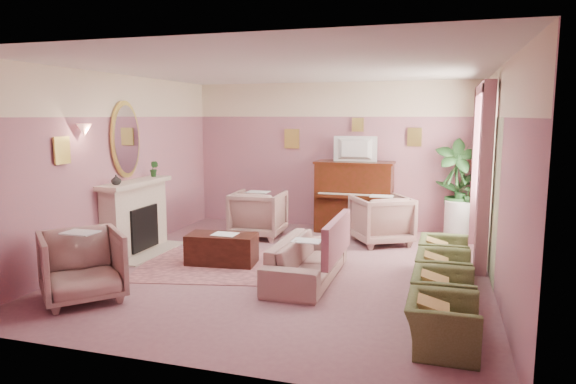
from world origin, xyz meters
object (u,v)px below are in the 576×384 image
(sofa, at_px, (307,252))
(floral_armchair_right, at_px, (381,217))
(coffee_table, at_px, (222,249))
(floral_armchair_left, at_px, (258,212))
(piano, at_px, (354,198))
(floral_armchair_front, at_px, (82,262))
(olive_chair_a, at_px, (443,316))
(olive_chair_c, at_px, (443,267))
(olive_chair_d, at_px, (444,250))
(olive_chair_b, at_px, (443,288))
(television, at_px, (355,147))
(side_table, at_px, (459,221))

(sofa, bearing_deg, floral_armchair_right, 72.68)
(coffee_table, bearing_deg, floral_armchair_left, 92.74)
(piano, distance_m, floral_armchair_front, 5.17)
(floral_armchair_right, height_order, olive_chair_a, floral_armchair_right)
(olive_chair_a, bearing_deg, olive_chair_c, 90.00)
(sofa, bearing_deg, olive_chair_d, 25.37)
(floral_armchair_front, height_order, olive_chair_c, floral_armchair_front)
(floral_armchair_right, bearing_deg, olive_chair_b, -71.59)
(floral_armchair_left, xyz_separation_m, olive_chair_d, (3.21, -1.31, -0.13))
(television, height_order, floral_armchair_right, television)
(floral_armchair_left, bearing_deg, olive_chair_b, -42.59)
(floral_armchair_right, bearing_deg, olive_chair_d, -54.64)
(coffee_table, relative_size, olive_chair_b, 1.31)
(sofa, distance_m, floral_armchair_front, 2.79)
(olive_chair_b, distance_m, side_table, 3.72)
(floral_armchair_front, xyz_separation_m, olive_chair_a, (4.08, -0.13, -0.13))
(olive_chair_a, height_order, olive_chair_b, same)
(floral_armchair_left, xyz_separation_m, olive_chair_b, (3.21, -2.95, -0.13))
(olive_chair_b, bearing_deg, olive_chair_a, -90.00)
(olive_chair_c, bearing_deg, piano, 118.16)
(olive_chair_b, height_order, olive_chair_d, same)
(olive_chair_c, bearing_deg, floral_armchair_left, 146.44)
(olive_chair_a, distance_m, olive_chair_d, 2.46)
(olive_chair_a, relative_size, olive_chair_d, 1.00)
(television, relative_size, sofa, 0.43)
(floral_armchair_front, bearing_deg, floral_armchair_left, 76.44)
(coffee_table, xyz_separation_m, olive_chair_b, (3.12, -1.16, 0.10))
(floral_armchair_right, bearing_deg, side_table, 25.57)
(television, xyz_separation_m, olive_chair_b, (1.63, -3.81, -1.27))
(piano, height_order, coffee_table, piano)
(piano, bearing_deg, olive_chair_c, -61.84)
(olive_chair_a, bearing_deg, olive_chair_d, 90.00)
(sofa, bearing_deg, piano, 87.98)
(coffee_table, distance_m, floral_armchair_left, 1.81)
(television, xyz_separation_m, sofa, (-0.11, -3.00, -1.22))
(piano, bearing_deg, sofa, -92.02)
(coffee_table, distance_m, sofa, 1.43)
(olive_chair_c, bearing_deg, sofa, -179.88)
(sofa, height_order, olive_chair_b, sofa)
(coffee_table, distance_m, side_table, 4.24)
(television, relative_size, olive_chair_d, 1.05)
(piano, height_order, olive_chair_d, piano)
(piano, relative_size, coffee_table, 1.40)
(olive_chair_d, height_order, side_table, side_table)
(sofa, relative_size, floral_armchair_right, 2.02)
(sofa, bearing_deg, side_table, 55.34)
(piano, xyz_separation_m, olive_chair_c, (1.63, -3.04, -0.32))
(olive_chair_a, bearing_deg, coffee_table, 147.63)
(coffee_table, bearing_deg, sofa, -13.85)
(television, height_order, side_table, television)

